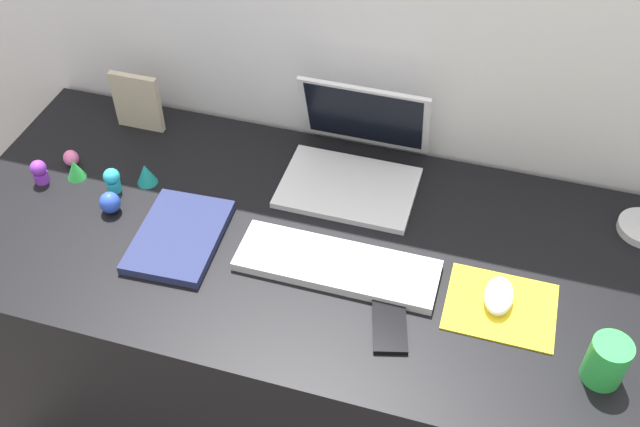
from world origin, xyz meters
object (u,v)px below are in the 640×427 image
toy_figurine_teal (146,174)px  toy_figurine_green (75,169)px  toy_figurine_cyan (112,180)px  keyboard (337,265)px  notebook_pad (179,236)px  toy_figurine_purple (39,171)px  toy_figurine_pink (71,158)px  picture_frame (137,102)px  laptop (355,155)px  cell_phone (390,325)px  coffee_mug (607,361)px  toy_figurine_blue (110,203)px  mouse (499,296)px

toy_figurine_teal → toy_figurine_green: bearing=-169.8°
toy_figurine_cyan → keyboard: bearing=-8.8°
toy_figurine_green → toy_figurine_cyan: toy_figurine_cyan is taller
notebook_pad → toy_figurine_purple: toy_figurine_purple is taller
toy_figurine_pink → picture_frame: bearing=62.3°
laptop → picture_frame: bearing=178.2°
laptop → picture_frame: size_ratio=2.00×
laptop → cell_phone: bearing=-66.9°
notebook_pad → toy_figurine_pink: (-0.34, 0.15, 0.01)m
cell_phone → coffee_mug: bearing=-14.8°
toy_figurine_teal → toy_figurine_pink: bearing=177.9°
toy_figurine_blue → toy_figurine_pink: size_ratio=1.28×
cell_phone → toy_figurine_purple: size_ratio=2.18×
picture_frame → coffee_mug: size_ratio=1.60×
mouse → notebook_pad: bearing=-178.2°
toy_figurine_blue → toy_figurine_cyan: 0.07m
mouse → toy_figurine_teal: 0.82m
keyboard → toy_figurine_blue: size_ratio=8.19×
picture_frame → toy_figurine_purple: bearing=-117.3°
keyboard → toy_figurine_cyan: toy_figurine_cyan is taller
mouse → toy_figurine_pink: toy_figurine_pink is taller
coffee_mug → toy_figurine_blue: 1.04m
picture_frame → toy_figurine_purple: size_ratio=2.56×
cell_phone → notebook_pad: bearing=153.9°
cell_phone → picture_frame: size_ratio=0.85×
toy_figurine_purple → cell_phone: bearing=-11.6°
laptop → toy_figurine_green: laptop is taller
notebook_pad → toy_figurine_pink: size_ratio=6.13×
toy_figurine_green → toy_figurine_teal: size_ratio=0.92×
toy_figurine_purple → toy_figurine_cyan: bearing=6.7°
keyboard → picture_frame: (-0.59, 0.31, 0.06)m
mouse → coffee_mug: (0.20, -0.12, 0.03)m
notebook_pad → laptop: bearing=42.8°
toy_figurine_teal → toy_figurine_pink: 0.20m
toy_figurine_purple → keyboard: bearing=-5.1°
toy_figurine_teal → toy_figurine_pink: size_ratio=1.33×
keyboard → laptop: bearing=97.6°
cell_phone → toy_figurine_green: 0.81m
coffee_mug → toy_figurine_purple: coffee_mug is taller
toy_figurine_teal → toy_figurine_pink: (-0.20, 0.01, -0.01)m
keyboard → toy_figurine_green: size_ratio=8.59×
picture_frame → toy_figurine_purple: 0.28m
mouse → toy_figurine_green: toy_figurine_green is taller
keyboard → toy_figurine_teal: toy_figurine_teal is taller
mouse → laptop: bearing=141.3°
mouse → coffee_mug: bearing=-30.7°
notebook_pad → toy_figurine_blue: toy_figurine_blue is taller
picture_frame → toy_figurine_blue: 0.30m
cell_phone → toy_figurine_cyan: size_ratio=2.14×
coffee_mug → toy_figurine_pink: size_ratio=2.40×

